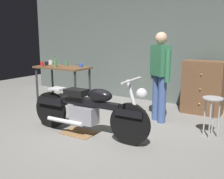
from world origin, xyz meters
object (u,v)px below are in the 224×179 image
(wooden_dresser, at_px, (203,87))
(mug_blue_enamel, at_px, (81,65))
(mug_red_diner, at_px, (42,64))
(bottle, at_px, (55,63))
(person_standing, at_px, (160,73))
(mug_black_matte, at_px, (46,64))
(mug_white_ceramic, at_px, (50,62))
(shop_stool, at_px, (212,106))
(mug_green_speckled, at_px, (66,63))
(motorcycle, at_px, (87,109))

(wooden_dresser, bearing_deg, mug_blue_enamel, -160.78)
(mug_red_diner, bearing_deg, bottle, 3.28)
(person_standing, relative_size, mug_black_matte, 15.50)
(mug_white_ceramic, height_order, bottle, bottle)
(shop_stool, relative_size, mug_green_speckled, 5.87)
(shop_stool, bearing_deg, mug_red_diner, 178.92)
(shop_stool, relative_size, mug_white_ceramic, 5.66)
(wooden_dresser, bearing_deg, mug_white_ceramic, -167.62)
(person_standing, xyz_separation_m, mug_green_speckled, (-2.46, 0.20, 0.03))
(shop_stool, height_order, bottle, bottle)
(person_standing, height_order, mug_white_ceramic, person_standing)
(shop_stool, bearing_deg, mug_green_speckled, 172.11)
(person_standing, bearing_deg, mug_black_matte, 36.88)
(person_standing, bearing_deg, motorcycle, 98.24)
(shop_stool, bearing_deg, mug_white_ceramic, 173.10)
(motorcycle, relative_size, shop_stool, 3.42)
(mug_blue_enamel, distance_m, bottle, 0.59)
(mug_green_speckled, bearing_deg, mug_black_matte, -149.91)
(shop_stool, height_order, mug_blue_enamel, mug_blue_enamel)
(wooden_dresser, bearing_deg, shop_stool, -70.47)
(mug_black_matte, relative_size, mug_white_ceramic, 0.95)
(person_standing, distance_m, mug_blue_enamel, 1.94)
(mug_red_diner, bearing_deg, mug_white_ceramic, 108.33)
(mug_black_matte, height_order, mug_green_speckled, mug_green_speckled)
(mug_black_matte, relative_size, bottle, 0.45)
(wooden_dresser, distance_m, mug_black_matte, 3.61)
(mug_blue_enamel, bearing_deg, bottle, -150.04)
(shop_stool, xyz_separation_m, mug_black_matte, (-3.89, 0.24, 0.45))
(mug_black_matte, height_order, mug_white_ceramic, mug_white_ceramic)
(motorcycle, relative_size, mug_white_ceramic, 19.36)
(mug_green_speckled, bearing_deg, mug_blue_enamel, -10.38)
(wooden_dresser, xyz_separation_m, mug_red_diner, (-3.41, -1.19, 0.40))
(mug_blue_enamel, relative_size, mug_green_speckled, 1.02)
(wooden_dresser, bearing_deg, mug_red_diner, -160.77)
(mug_black_matte, xyz_separation_m, mug_green_speckled, (0.41, 0.24, 0.01))
(wooden_dresser, bearing_deg, person_standing, -120.19)
(person_standing, height_order, mug_black_matte, person_standing)
(person_standing, relative_size, mug_green_speckled, 15.31)
(bottle, bearing_deg, mug_black_matte, 160.99)
(mug_green_speckled, distance_m, mug_white_ceramic, 0.52)
(mug_green_speckled, xyz_separation_m, bottle, (0.01, -0.39, 0.04))
(person_standing, height_order, mug_red_diner, person_standing)
(shop_stool, distance_m, mug_red_diner, 3.88)
(bottle, bearing_deg, shop_stool, -1.57)
(person_standing, height_order, wooden_dresser, person_standing)
(motorcycle, distance_m, bottle, 2.16)
(motorcycle, distance_m, mug_red_diner, 2.47)
(person_standing, xyz_separation_m, mug_red_diner, (-2.84, -0.21, 0.03))
(motorcycle, xyz_separation_m, person_standing, (0.69, 1.32, 0.48))
(mug_blue_enamel, height_order, bottle, bottle)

